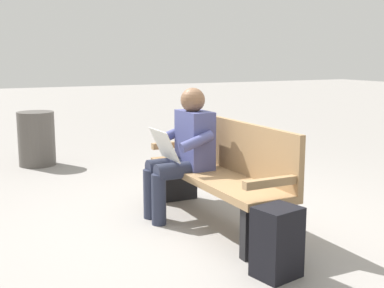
# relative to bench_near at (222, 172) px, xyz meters

# --- Properties ---
(ground_plane) EXTENTS (40.00, 40.00, 0.00)m
(ground_plane) POSITION_rel_bench_near_xyz_m (0.00, 0.07, -0.46)
(ground_plane) COLOR gray
(bench_near) EXTENTS (1.80, 0.48, 0.90)m
(bench_near) POSITION_rel_bench_near_xyz_m (0.00, 0.00, 0.00)
(bench_near) COLOR #9E7A51
(bench_near) RESTS_ON ground
(person_seated) EXTENTS (0.57, 0.57, 1.18)m
(person_seated) POSITION_rel_bench_near_xyz_m (0.29, 0.23, 0.17)
(person_seated) COLOR #474C84
(person_seated) RESTS_ON ground
(backpack) EXTENTS (0.33, 0.33, 0.48)m
(backpack) POSITION_rel_bench_near_xyz_m (-1.12, 0.22, -0.22)
(backpack) COLOR black
(backpack) RESTS_ON ground
(trash_bin) EXTENTS (0.48, 0.48, 0.72)m
(trash_bin) POSITION_rel_bench_near_xyz_m (3.16, 1.05, -0.10)
(trash_bin) COLOR #514C47
(trash_bin) RESTS_ON ground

